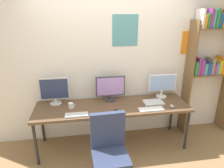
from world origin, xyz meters
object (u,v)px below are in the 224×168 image
(monitor_left, at_px, (55,90))
(keyboard_right, at_px, (151,109))
(bookshelf, at_px, (212,57))
(keyboard_left, at_px, (77,115))
(office_chair, at_px, (110,159))
(mouse_right_side, at_px, (172,106))
(mouse_left_side, at_px, (116,111))
(monitor_right, at_px, (162,84))
(coffee_mug, at_px, (71,106))
(monitor_center, at_px, (110,88))
(desk, at_px, (112,108))
(laptop_closed, at_px, (153,102))

(monitor_left, distance_m, keyboard_right, 1.54)
(bookshelf, xyz_separation_m, keyboard_left, (-2.31, -0.46, -0.66))
(office_chair, relative_size, mouse_right_side, 10.31)
(office_chair, height_order, mouse_left_side, office_chair)
(monitor_right, relative_size, coffee_mug, 4.54)
(bookshelf, bearing_deg, monitor_center, -179.43)
(monitor_right, xyz_separation_m, keyboard_left, (-1.46, -0.44, -0.22))
(monitor_center, relative_size, mouse_right_side, 5.02)
(monitor_left, distance_m, mouse_left_side, 1.04)
(bookshelf, relative_size, coffee_mug, 20.68)
(monitor_right, height_order, mouse_left_side, monitor_right)
(desk, bearing_deg, monitor_right, 13.33)
(desk, xyz_separation_m, keyboard_left, (-0.56, -0.23, 0.06))
(mouse_left_side, bearing_deg, desk, 96.73)
(office_chair, bearing_deg, monitor_left, 125.54)
(desk, distance_m, monitor_left, 0.96)
(monitor_left, relative_size, keyboard_left, 1.38)
(monitor_right, xyz_separation_m, mouse_left_side, (-0.87, -0.42, -0.21))
(desk, relative_size, office_chair, 2.46)
(desk, bearing_deg, keyboard_right, -22.33)
(keyboard_right, bearing_deg, keyboard_left, 180.00)
(mouse_left_side, relative_size, laptop_closed, 0.30)
(office_chair, relative_size, keyboard_right, 2.60)
(monitor_center, relative_size, keyboard_right, 1.27)
(bookshelf, height_order, laptop_closed, bookshelf)
(mouse_right_side, xyz_separation_m, laptop_closed, (-0.24, 0.18, -0.00))
(keyboard_left, distance_m, mouse_right_side, 1.47)
(monitor_left, xyz_separation_m, mouse_right_side, (1.81, -0.40, -0.22))
(coffee_mug, bearing_deg, bookshelf, 5.14)
(bookshelf, relative_size, monitor_center, 4.55)
(monitor_right, bearing_deg, monitor_left, 180.00)
(bookshelf, relative_size, laptop_closed, 6.85)
(monitor_right, height_order, coffee_mug, monitor_right)
(monitor_center, distance_m, mouse_left_side, 0.47)
(monitor_center, height_order, monitor_right, monitor_center)
(desk, xyz_separation_m, coffee_mug, (-0.65, 0.01, 0.09))
(mouse_right_side, height_order, laptop_closed, mouse_right_side)
(desk, relative_size, mouse_left_side, 25.33)
(desk, xyz_separation_m, mouse_right_side, (0.91, -0.19, 0.06))
(office_chair, distance_m, keyboard_left, 0.78)
(monitor_left, height_order, monitor_right, monitor_left)
(mouse_left_side, bearing_deg, mouse_right_side, 1.27)
(office_chair, relative_size, coffee_mug, 9.34)
(keyboard_right, bearing_deg, monitor_center, 141.70)
(mouse_right_side, bearing_deg, laptop_closed, 142.88)
(bookshelf, height_order, monitor_center, bookshelf)
(bookshelf, bearing_deg, monitor_right, -178.83)
(laptop_closed, bearing_deg, monitor_center, 161.07)
(laptop_closed, relative_size, coffee_mug, 3.02)
(bookshelf, bearing_deg, keyboard_right, -158.88)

